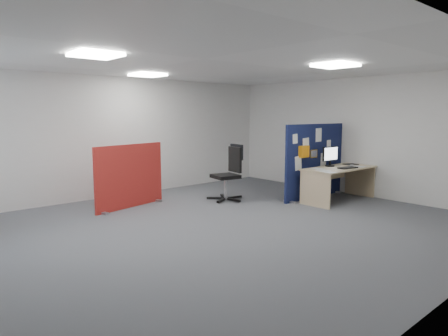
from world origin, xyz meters
TOP-DOWN VIEW (x-y plane):
  - floor at (0.00, 0.00)m, footprint 9.00×9.00m
  - ceiling at (0.00, 0.00)m, footprint 9.00×7.00m
  - wall_back at (0.00, 3.50)m, footprint 9.00×0.02m
  - wall_front at (0.00, -3.50)m, footprint 9.00×0.02m
  - wall_right at (4.50, 0.00)m, footprint 0.02×7.00m
  - ceiling_lights at (0.33, 0.67)m, footprint 4.10×4.10m
  - navy_divider at (3.46, 0.41)m, footprint 2.00×0.30m
  - main_desk at (3.58, -0.11)m, footprint 1.78×0.79m
  - monitor_main at (3.59, 0.09)m, footprint 0.50×0.21m
  - keyboard at (3.58, -0.35)m, footprint 0.47×0.24m
  - mouse at (3.95, -0.23)m, footprint 0.11×0.08m
  - paper_tray at (4.19, -0.06)m, footprint 0.34×0.30m
  - red_divider at (-0.09, 2.28)m, footprint 1.66×0.42m
  - office_chair at (1.89, 1.47)m, footprint 0.79×0.78m
  - desk_papers at (3.19, -0.24)m, footprint 1.47×0.73m

SIDE VIEW (x-z plane):
  - floor at x=0.00m, z-range 0.00..0.00m
  - main_desk at x=3.58m, z-range 0.20..0.93m
  - red_divider at x=-0.09m, z-range -0.01..1.26m
  - office_chair at x=1.89m, z-range 0.08..1.27m
  - desk_papers at x=3.19m, z-range 0.73..0.73m
  - paper_tray at x=4.19m, z-range 0.73..0.74m
  - keyboard at x=3.58m, z-range 0.73..0.75m
  - mouse at x=3.95m, z-range 0.73..0.76m
  - navy_divider at x=3.46m, z-range 0.00..1.65m
  - monitor_main at x=3.59m, z-range 0.75..1.19m
  - wall_back at x=0.00m, z-range 0.00..2.70m
  - wall_front at x=0.00m, z-range 0.00..2.70m
  - wall_right at x=4.50m, z-range 0.00..2.70m
  - ceiling_lights at x=0.33m, z-range 2.65..2.69m
  - ceiling at x=0.00m, z-range 2.69..2.71m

